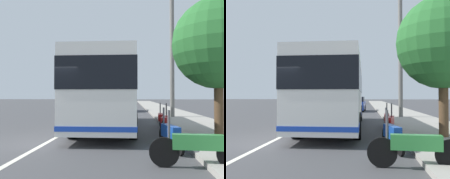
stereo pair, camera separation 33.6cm
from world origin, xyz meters
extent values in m
plane|color=#424244|center=(0.00, 0.00, 0.00)|extent=(220.00, 220.00, 0.00)
cube|color=#9E998E|center=(10.00, -6.34, 0.07)|extent=(110.00, 3.60, 0.14)
cube|color=silver|center=(10.00, 0.00, 0.00)|extent=(110.00, 0.16, 0.01)
cube|color=silver|center=(4.32, -1.82, 1.81)|extent=(10.48, 2.52, 2.92)
cube|color=black|center=(4.32, -1.82, 2.33)|extent=(10.52, 2.56, 1.04)
cube|color=#193FB2|center=(4.32, -1.82, 0.60)|extent=(10.51, 2.55, 0.16)
cylinder|color=black|center=(7.67, -0.66, 0.50)|extent=(1.00, 0.30, 1.00)
cylinder|color=black|center=(7.67, -2.96, 0.50)|extent=(1.00, 0.30, 1.00)
cylinder|color=black|center=(0.96, -0.67, 0.50)|extent=(1.00, 0.30, 1.00)
cylinder|color=black|center=(0.97, -2.97, 0.50)|extent=(1.00, 0.30, 1.00)
cylinder|color=black|center=(-2.69, -3.63, 0.34)|extent=(0.13, 0.68, 0.68)
cube|color=#338C3F|center=(-2.75, -4.36, 0.59)|extent=(0.33, 1.11, 0.34)
cylinder|color=#4C4C51|center=(-2.70, -3.74, 0.94)|extent=(0.06, 0.06, 0.70)
cylinder|color=black|center=(-0.05, -3.92, 0.28)|extent=(0.57, 0.18, 0.56)
cylinder|color=black|center=(-1.52, -4.20, 0.28)|extent=(0.57, 0.18, 0.56)
cube|color=#1947A5|center=(-0.79, -4.06, 0.53)|extent=(1.15, 0.44, 0.39)
cylinder|color=#4C4C51|center=(-0.16, -3.94, 0.88)|extent=(0.06, 0.06, 0.70)
cylinder|color=black|center=(2.78, -4.44, 0.34)|extent=(0.67, 0.22, 0.67)
cylinder|color=black|center=(1.21, -4.10, 0.34)|extent=(0.67, 0.22, 0.67)
cube|color=red|center=(1.99, -4.27, 0.59)|extent=(1.23, 0.49, 0.35)
cylinder|color=#4C4C51|center=(2.66, -4.41, 0.94)|extent=(0.06, 0.06, 0.70)
cylinder|color=black|center=(5.35, -4.45, 0.29)|extent=(0.57, 0.13, 0.57)
cylinder|color=black|center=(3.75, -4.30, 0.29)|extent=(0.57, 0.13, 0.57)
cube|color=red|center=(4.55, -4.38, 0.54)|extent=(1.23, 0.35, 0.32)
cylinder|color=#4C4C51|center=(5.23, -4.44, 0.89)|extent=(0.06, 0.06, 0.70)
cube|color=navy|center=(18.13, -2.37, 0.60)|extent=(4.28, 2.11, 0.83)
cube|color=black|center=(17.98, -2.36, 1.26)|extent=(2.19, 1.83, 0.50)
cylinder|color=black|center=(19.56, -1.60, 0.32)|extent=(0.65, 0.26, 0.64)
cylinder|color=black|center=(19.46, -3.30, 0.32)|extent=(0.65, 0.26, 0.64)
cylinder|color=black|center=(16.81, -1.44, 0.32)|extent=(0.65, 0.26, 0.64)
cylinder|color=black|center=(16.70, -3.13, 0.32)|extent=(0.65, 0.26, 0.64)
cube|color=red|center=(43.49, -1.57, 0.60)|extent=(4.41, 1.79, 0.85)
cube|color=black|center=(43.31, -1.57, 1.30)|extent=(2.26, 1.65, 0.53)
cylinder|color=black|center=(44.94, -0.76, 0.32)|extent=(0.64, 0.22, 0.64)
cylinder|color=black|center=(44.94, -2.39, 0.32)|extent=(0.64, 0.22, 0.64)
cylinder|color=black|center=(42.03, -0.76, 0.32)|extent=(0.64, 0.22, 0.64)
cylinder|color=black|center=(42.03, -2.39, 0.32)|extent=(0.64, 0.22, 0.64)
cylinder|color=brown|center=(1.03, -6.09, 1.27)|extent=(0.33, 0.33, 2.54)
sphere|color=#286B2D|center=(1.03, -6.09, 3.55)|extent=(3.37, 3.37, 3.37)
cylinder|color=slate|center=(9.79, -5.80, 4.39)|extent=(0.30, 0.30, 8.77)
camera|label=1|loc=(-8.52, -2.90, 1.61)|focal=40.73mm
camera|label=2|loc=(-8.49, -3.23, 1.61)|focal=40.73mm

